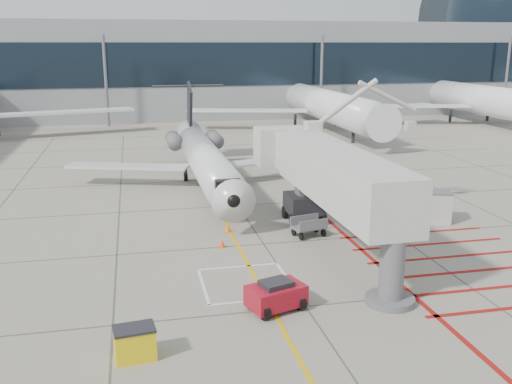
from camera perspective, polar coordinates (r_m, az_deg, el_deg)
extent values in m
plane|color=gray|center=(28.36, 2.59, -7.91)|extent=(260.00, 260.00, 0.00)
cone|color=#FD450D|center=(31.45, -3.41, -5.15)|extent=(0.33, 0.33, 0.46)
cone|color=orange|center=(33.92, -2.84, -3.64)|extent=(0.35, 0.35, 0.48)
cube|color=gray|center=(96.84, -2.29, 12.34)|extent=(180.00, 28.00, 14.00)
cube|color=black|center=(83.01, -0.57, 12.66)|extent=(180.00, 0.10, 6.00)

